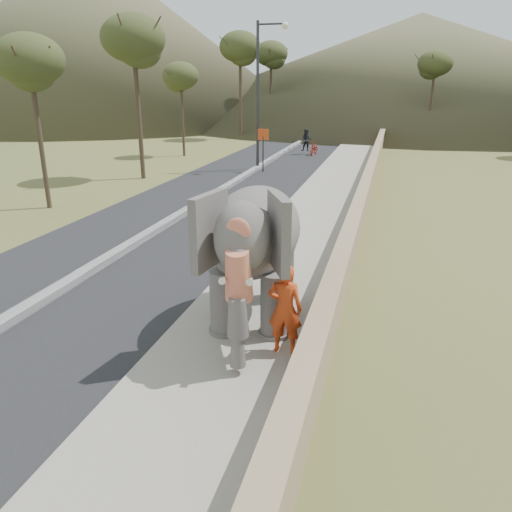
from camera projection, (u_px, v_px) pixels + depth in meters
The scene contains 12 objects.
ground at pixel (261, 309), 11.33m from camera, with size 160.00×160.00×0.00m, color olive.
road at pixel (208, 200), 21.67m from camera, with size 7.00×120.00×0.03m, color black.
median at pixel (208, 198), 21.64m from camera, with size 0.35×120.00×0.22m, color black.
walkway at pixel (323, 206), 20.41m from camera, with size 3.00×120.00×0.15m, color #9E9687.
parapet at pixel (364, 197), 19.85m from camera, with size 0.30×120.00×1.10m, color tan.
lamppost at pixel (263, 82), 27.63m from camera, with size 1.76×0.36×8.00m.
signboard at pixel (263, 143), 28.03m from camera, with size 0.60×0.08×2.40m.
hill_left at pixel (92, 34), 67.17m from camera, with size 60.00×60.00×22.00m, color brown.
hill_far at pixel (418, 66), 71.56m from camera, with size 80.00×80.00×14.00m, color brown.
elephant_and_man at pixel (255, 251), 10.29m from camera, with size 2.55×4.25×2.90m.
motorcyclist at pixel (311, 145), 34.99m from camera, with size 1.32×1.90×1.78m.
trees at pixel (365, 95), 37.90m from camera, with size 48.58×40.94×9.27m.
Camera 1 is at (2.58, -9.96, 4.89)m, focal length 35.00 mm.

